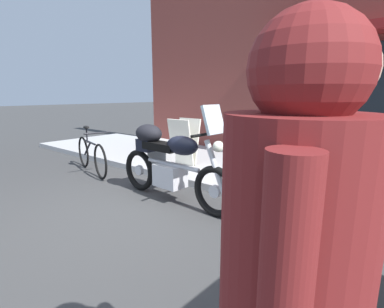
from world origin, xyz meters
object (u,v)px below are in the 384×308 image
object	(u,v)px
parked_bicycle	(91,155)
pedestrian_walking	(293,267)
touring_motorcycle	(168,159)
sandwich_board_sign	(184,142)

from	to	relation	value
parked_bicycle	pedestrian_walking	bearing A→B (deg)	-25.47
touring_motorcycle	parked_bicycle	world-z (taller)	touring_motorcycle
pedestrian_walking	sandwich_board_sign	distance (m)	5.07
parked_bicycle	pedestrian_walking	xyz separation A→B (m)	(4.80, -2.29, 0.73)
touring_motorcycle	sandwich_board_sign	xyz separation A→B (m)	(-0.91, 1.42, -0.02)
parked_bicycle	sandwich_board_sign	world-z (taller)	sandwich_board_sign
touring_motorcycle	parked_bicycle	distance (m)	2.21
sandwich_board_sign	pedestrian_walking	bearing A→B (deg)	-45.83
sandwich_board_sign	touring_motorcycle	bearing A→B (deg)	-57.27
touring_motorcycle	parked_bicycle	xyz separation A→B (m)	(-2.19, 0.09, -0.25)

